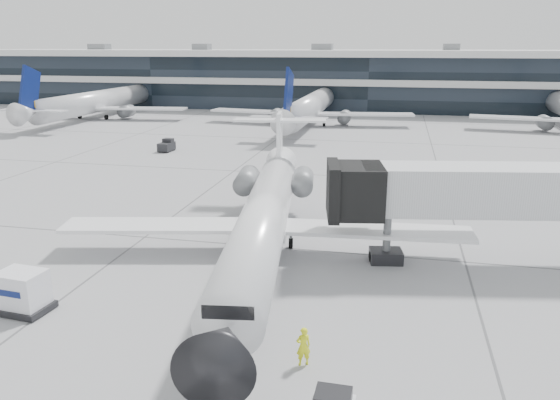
% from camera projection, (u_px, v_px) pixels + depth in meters
% --- Properties ---
extents(ground, '(220.00, 220.00, 0.00)m').
position_uv_depth(ground, '(295.00, 249.00, 33.56)').
color(ground, gray).
rests_on(ground, ground).
extents(terminal, '(170.00, 22.00, 10.00)m').
position_uv_depth(terminal, '(372.00, 82.00, 109.27)').
color(terminal, black).
rests_on(terminal, ground).
extents(bg_jet_left, '(32.00, 40.00, 9.60)m').
position_uv_depth(bg_jet_left, '(99.00, 118.00, 94.46)').
color(bg_jet_left, silver).
rests_on(bg_jet_left, ground).
extents(bg_jet_center, '(32.00, 40.00, 9.60)m').
position_uv_depth(bg_jet_center, '(310.00, 124.00, 86.89)').
color(bg_jet_center, silver).
rests_on(bg_jet_center, ground).
extents(regional_jet, '(24.35, 30.39, 7.02)m').
position_uv_depth(regional_jet, '(264.00, 216.00, 32.06)').
color(regional_jet, white).
rests_on(regional_jet, ground).
extents(jet_bridge, '(18.33, 6.45, 5.89)m').
position_uv_depth(jet_bridge, '(511.00, 191.00, 30.14)').
color(jet_bridge, '#BBBDC0').
rests_on(jet_bridge, ground).
extents(ramp_worker, '(0.70, 0.62, 1.61)m').
position_uv_depth(ramp_worker, '(303.00, 346.00, 21.19)').
color(ramp_worker, '#EDF81A').
rests_on(ramp_worker, ground).
extents(cargo_uld, '(2.54, 1.98, 1.95)m').
position_uv_depth(cargo_uld, '(23.00, 292.00, 25.43)').
color(cargo_uld, black).
rests_on(cargo_uld, ground).
extents(traffic_cone, '(0.49, 0.49, 0.62)m').
position_uv_depth(traffic_cone, '(252.00, 194.00, 44.73)').
color(traffic_cone, '#FC500D').
rests_on(traffic_cone, ground).
extents(far_tug, '(1.46, 2.34, 1.44)m').
position_uv_depth(far_tug, '(167.00, 146.00, 64.40)').
color(far_tug, black).
rests_on(far_tug, ground).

